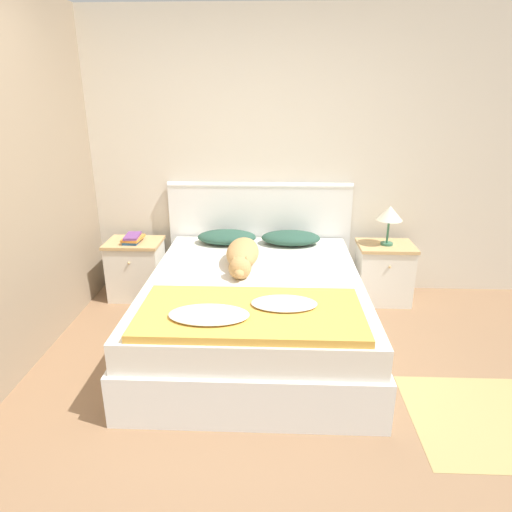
{
  "coord_description": "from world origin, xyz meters",
  "views": [
    {
      "loc": [
        0.26,
        -2.13,
        1.86
      ],
      "look_at": [
        0.12,
        1.22,
        0.64
      ],
      "focal_mm": 32.0,
      "sensor_mm": 36.0,
      "label": 1
    }
  ],
  "objects_px": {
    "table_lamp": "(390,214)",
    "dog": "(242,255)",
    "book_stack": "(133,238)",
    "nightstand_right": "(383,273)",
    "pillow_left": "(227,237)",
    "pillow_right": "(291,238)",
    "nightstand_left": "(136,269)",
    "bed": "(255,311)"
  },
  "relations": [
    {
      "from": "table_lamp",
      "to": "dog",
      "type": "bearing_deg",
      "value": -157.1
    },
    {
      "from": "dog",
      "to": "book_stack",
      "type": "height_order",
      "value": "dog"
    },
    {
      "from": "nightstand_right",
      "to": "book_stack",
      "type": "height_order",
      "value": "book_stack"
    },
    {
      "from": "pillow_left",
      "to": "book_stack",
      "type": "relative_size",
      "value": 2.26
    },
    {
      "from": "pillow_left",
      "to": "table_lamp",
      "type": "bearing_deg",
      "value": -0.82
    },
    {
      "from": "book_stack",
      "to": "table_lamp",
      "type": "relative_size",
      "value": 0.66
    },
    {
      "from": "book_stack",
      "to": "pillow_right",
      "type": "bearing_deg",
      "value": 1.66
    },
    {
      "from": "nightstand_left",
      "to": "pillow_right",
      "type": "height_order",
      "value": "pillow_right"
    },
    {
      "from": "bed",
      "to": "table_lamp",
      "type": "xyz_separation_m",
      "value": [
        1.15,
        0.79,
        0.57
      ]
    },
    {
      "from": "bed",
      "to": "dog",
      "type": "bearing_deg",
      "value": 113.15
    },
    {
      "from": "pillow_left",
      "to": "pillow_right",
      "type": "height_order",
      "value": "same"
    },
    {
      "from": "nightstand_left",
      "to": "pillow_left",
      "type": "distance_m",
      "value": 0.92
    },
    {
      "from": "bed",
      "to": "dog",
      "type": "distance_m",
      "value": 0.46
    },
    {
      "from": "nightstand_right",
      "to": "book_stack",
      "type": "xyz_separation_m",
      "value": [
        -2.3,
        -0.03,
        0.31
      ]
    },
    {
      "from": "nightstand_right",
      "to": "pillow_right",
      "type": "bearing_deg",
      "value": 179.05
    },
    {
      "from": "pillow_left",
      "to": "dog",
      "type": "xyz_separation_m",
      "value": [
        0.18,
        -0.55,
        0.03
      ]
    },
    {
      "from": "pillow_left",
      "to": "dog",
      "type": "relative_size",
      "value": 0.67
    },
    {
      "from": "bed",
      "to": "pillow_right",
      "type": "height_order",
      "value": "pillow_right"
    },
    {
      "from": "dog",
      "to": "book_stack",
      "type": "xyz_separation_m",
      "value": [
        -1.04,
        0.51,
        -0.04
      ]
    },
    {
      "from": "pillow_right",
      "to": "bed",
      "type": "bearing_deg",
      "value": -109.78
    },
    {
      "from": "nightstand_right",
      "to": "pillow_right",
      "type": "xyz_separation_m",
      "value": [
        -0.86,
        0.01,
        0.32
      ]
    },
    {
      "from": "table_lamp",
      "to": "book_stack",
      "type": "bearing_deg",
      "value": -179.47
    },
    {
      "from": "nightstand_left",
      "to": "dog",
      "type": "bearing_deg",
      "value": -27.36
    },
    {
      "from": "pillow_left",
      "to": "table_lamp",
      "type": "xyz_separation_m",
      "value": [
        1.45,
        -0.02,
        0.23
      ]
    },
    {
      "from": "nightstand_right",
      "to": "pillow_left",
      "type": "distance_m",
      "value": 1.48
    },
    {
      "from": "pillow_left",
      "to": "book_stack",
      "type": "xyz_separation_m",
      "value": [
        -0.86,
        -0.04,
        -0.01
      ]
    },
    {
      "from": "nightstand_left",
      "to": "pillow_right",
      "type": "bearing_deg",
      "value": 0.57
    },
    {
      "from": "dog",
      "to": "table_lamp",
      "type": "xyz_separation_m",
      "value": [
        1.26,
        0.53,
        0.2
      ]
    },
    {
      "from": "pillow_right",
      "to": "book_stack",
      "type": "xyz_separation_m",
      "value": [
        -1.44,
        -0.04,
        -0.01
      ]
    },
    {
      "from": "nightstand_right",
      "to": "pillow_right",
      "type": "distance_m",
      "value": 0.92
    },
    {
      "from": "book_stack",
      "to": "table_lamp",
      "type": "height_order",
      "value": "table_lamp"
    },
    {
      "from": "table_lamp",
      "to": "bed",
      "type": "bearing_deg",
      "value": -145.56
    },
    {
      "from": "pillow_right",
      "to": "nightstand_left",
      "type": "bearing_deg",
      "value": -179.43
    },
    {
      "from": "book_stack",
      "to": "dog",
      "type": "bearing_deg",
      "value": -26.21
    },
    {
      "from": "pillow_right",
      "to": "dog",
      "type": "distance_m",
      "value": 0.69
    },
    {
      "from": "bed",
      "to": "table_lamp",
      "type": "distance_m",
      "value": 1.51
    },
    {
      "from": "pillow_left",
      "to": "book_stack",
      "type": "bearing_deg",
      "value": -177.21
    },
    {
      "from": "bed",
      "to": "book_stack",
      "type": "distance_m",
      "value": 1.42
    },
    {
      "from": "bed",
      "to": "table_lamp",
      "type": "relative_size",
      "value": 5.75
    },
    {
      "from": "nightstand_right",
      "to": "bed",
      "type": "bearing_deg",
      "value": -145.35
    },
    {
      "from": "pillow_left",
      "to": "nightstand_right",
      "type": "bearing_deg",
      "value": -0.57
    },
    {
      "from": "book_stack",
      "to": "table_lamp",
      "type": "bearing_deg",
      "value": 0.53
    }
  ]
}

